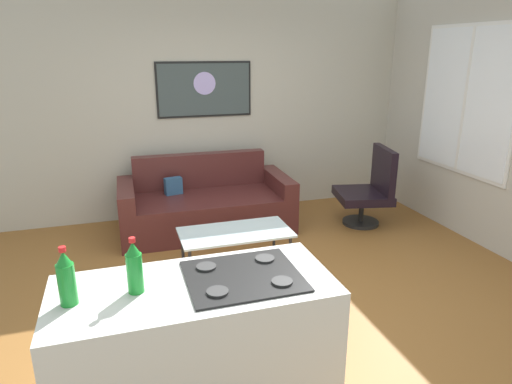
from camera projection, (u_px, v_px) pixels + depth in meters
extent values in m
cube|color=brown|center=(271.00, 302.00, 3.91)|extent=(6.40, 6.40, 0.04)
cube|color=#B5B09F|center=(209.00, 105.00, 5.69)|extent=(6.40, 0.05, 2.80)
cube|color=#B4AFA1|center=(510.00, 120.00, 4.50)|extent=(0.05, 6.40, 2.80)
cube|color=#491F1D|center=(207.00, 213.00, 5.37)|extent=(1.64, 0.97, 0.43)
cube|color=#491F1D|center=(200.00, 170.00, 5.60)|extent=(1.63, 0.19, 0.42)
cube|color=#491F1D|center=(128.00, 213.00, 5.10)|extent=(0.20, 0.94, 0.62)
cube|color=#491F1D|center=(278.00, 198.00, 5.58)|extent=(0.20, 0.94, 0.62)
cube|color=#2C5176|center=(173.00, 186.00, 5.33)|extent=(0.22, 0.14, 0.20)
cube|color=silver|center=(235.00, 232.00, 4.23)|extent=(1.04, 0.54, 0.02)
cylinder|color=#232326|center=(191.00, 272.00, 3.96)|extent=(0.03, 0.03, 0.43)
cylinder|color=#232326|center=(290.00, 258.00, 4.22)|extent=(0.03, 0.03, 0.43)
cylinder|color=#232326|center=(183.00, 251.00, 4.37)|extent=(0.03, 0.03, 0.43)
cylinder|color=#232326|center=(274.00, 239.00, 4.63)|extent=(0.03, 0.03, 0.43)
cylinder|color=black|center=(360.00, 222.00, 5.62)|extent=(0.44, 0.44, 0.04)
cylinder|color=black|center=(362.00, 208.00, 5.56)|extent=(0.06, 0.06, 0.34)
cube|color=black|center=(362.00, 196.00, 5.51)|extent=(0.73, 0.75, 0.10)
cube|color=black|center=(384.00, 170.00, 5.44)|extent=(0.21, 0.64, 0.54)
cube|color=silver|center=(198.00, 359.00, 2.47)|extent=(1.46, 0.65, 0.92)
cube|color=black|center=(243.00, 276.00, 2.40)|extent=(0.60, 0.52, 0.01)
cylinder|color=#2D2D2D|center=(217.00, 292.00, 2.22)|extent=(0.11, 0.11, 0.01)
cylinder|color=#2D2D2D|center=(282.00, 282.00, 2.32)|extent=(0.11, 0.11, 0.01)
cylinder|color=#2D2D2D|center=(206.00, 267.00, 2.48)|extent=(0.11, 0.11, 0.01)
cylinder|color=#2D2D2D|center=(265.00, 259.00, 2.57)|extent=(0.11, 0.11, 0.01)
cylinder|color=#1C8B2C|center=(67.00, 284.00, 2.12)|extent=(0.08, 0.08, 0.21)
cone|color=#1C8B2C|center=(63.00, 258.00, 2.08)|extent=(0.08, 0.08, 0.07)
cylinder|color=red|center=(62.00, 249.00, 2.06)|extent=(0.03, 0.03, 0.02)
cylinder|color=#1C8B2C|center=(135.00, 273.00, 2.23)|extent=(0.08, 0.08, 0.21)
cone|color=#1C8B2C|center=(133.00, 248.00, 2.19)|extent=(0.07, 0.07, 0.06)
cylinder|color=red|center=(132.00, 240.00, 2.17)|extent=(0.03, 0.03, 0.02)
cube|color=black|center=(204.00, 89.00, 5.58)|extent=(1.19, 0.01, 0.67)
cube|color=#3E4A49|center=(205.00, 90.00, 5.57)|extent=(1.14, 0.02, 0.62)
cylinder|color=#B3A3E4|center=(205.00, 83.00, 5.54)|extent=(0.27, 0.01, 0.27)
cube|color=silver|center=(466.00, 101.00, 5.00)|extent=(0.02, 1.43, 1.63)
cube|color=white|center=(465.00, 101.00, 5.00)|extent=(0.01, 1.35, 1.55)
cube|color=silver|center=(465.00, 101.00, 5.00)|extent=(0.01, 0.04, 1.55)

